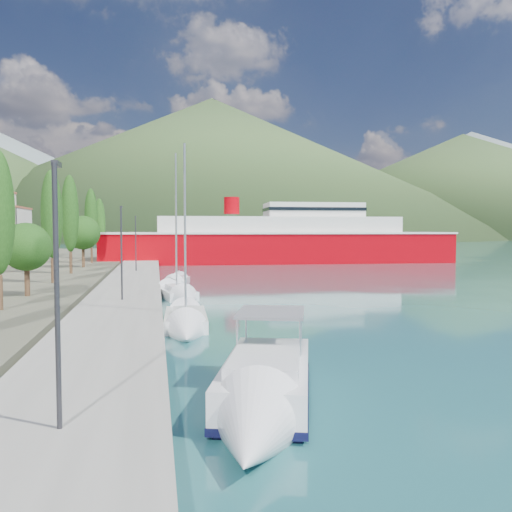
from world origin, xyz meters
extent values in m
plane|color=#20585B|center=(0.00, 120.00, 0.00)|extent=(1400.00, 1400.00, 0.00)
cube|color=gray|center=(-9.00, 26.00, 0.40)|extent=(5.00, 88.00, 0.80)
cone|color=slate|center=(80.00, 680.00, 90.00)|extent=(760.00, 760.00, 180.00)
cone|color=slate|center=(420.00, 600.00, 70.00)|extent=(640.00, 640.00, 140.00)
cone|color=#385229|center=(40.00, 400.00, 57.50)|extent=(480.00, 480.00, 115.00)
cone|color=#385229|center=(260.00, 380.00, 45.00)|extent=(420.00, 420.00, 90.00)
cylinder|color=#47301E|center=(-15.65, 10.98, 1.72)|extent=(0.30, 0.30, 2.03)
cylinder|color=#47301E|center=(-15.65, 17.16, 1.75)|extent=(0.36, 0.36, 2.10)
sphere|color=#1D4613|center=(-15.65, 17.16, 4.14)|extent=(3.36, 3.36, 3.36)
cylinder|color=#47301E|center=(-15.65, 25.98, 1.78)|extent=(0.30, 0.30, 2.16)
ellipsoid|color=#1D4613|center=(-15.65, 25.98, 6.68)|extent=(1.80, 1.80, 7.65)
cylinder|color=#47301E|center=(-15.65, 35.40, 1.84)|extent=(0.30, 0.30, 2.29)
ellipsoid|color=#1D4613|center=(-15.65, 35.40, 7.04)|extent=(1.80, 1.80, 8.10)
cylinder|color=#47301E|center=(-15.65, 44.60, 2.00)|extent=(0.36, 0.36, 2.61)
sphere|color=#1D4613|center=(-15.65, 44.60, 4.97)|extent=(4.17, 4.17, 4.17)
cylinder|color=#47301E|center=(-15.65, 52.82, 1.84)|extent=(0.30, 0.30, 2.28)
ellipsoid|color=#1D4613|center=(-15.65, 52.82, 7.03)|extent=(1.80, 1.80, 8.09)
cylinder|color=#47301E|center=(-15.65, 63.42, 1.76)|extent=(0.30, 0.30, 2.12)
ellipsoid|color=#1D4613|center=(-15.65, 63.42, 6.58)|extent=(1.80, 1.80, 7.52)
cylinder|color=#2D2D33|center=(-9.00, -8.11, 3.80)|extent=(0.12, 0.12, 6.00)
cube|color=#2D2D33|center=(-9.00, -7.86, 6.80)|extent=(0.15, 0.50, 0.12)
cylinder|color=#2D2D33|center=(-9.00, 13.25, 3.80)|extent=(0.12, 0.12, 6.00)
cube|color=#2D2D33|center=(-9.00, 13.50, 6.80)|extent=(0.15, 0.50, 0.12)
cylinder|color=#2D2D33|center=(-9.00, 36.50, 3.80)|extent=(0.12, 0.12, 6.00)
cube|color=#2D2D33|center=(-9.00, 36.75, 6.80)|extent=(0.15, 0.50, 0.12)
cube|color=black|center=(-3.47, -4.99, -0.05)|extent=(3.99, 6.49, 0.68)
cube|color=silver|center=(-3.47, -4.99, 0.73)|extent=(4.33, 6.86, 1.07)
cube|color=black|center=(-3.47, -4.99, 0.24)|extent=(4.40, 6.95, 0.21)
cube|color=silver|center=(-3.70, -5.74, 1.41)|extent=(2.87, 3.58, 0.39)
cube|color=slate|center=(-2.96, -3.36, 2.49)|extent=(2.92, 3.20, 0.10)
cone|color=silver|center=(-4.68, -8.86, 0.54)|extent=(3.35, 3.73, 2.53)
cube|color=silver|center=(-5.24, 7.82, 0.24)|extent=(2.52, 5.61, 0.88)
cube|color=silver|center=(-5.25, 7.45, 0.83)|extent=(1.46, 2.27, 0.34)
cylinder|color=silver|center=(-5.25, 7.45, 5.33)|extent=(0.12, 0.12, 9.29)
cone|color=silver|center=(-5.41, 4.30, 0.24)|extent=(2.38, 2.68, 2.25)
cube|color=silver|center=(-5.32, 19.89, 0.24)|extent=(3.29, 6.43, 0.87)
cube|color=silver|center=(-5.25, 19.49, 0.82)|extent=(1.75, 2.65, 0.34)
cylinder|color=silver|center=(-5.25, 19.49, 5.96)|extent=(0.12, 0.12, 10.58)
cone|color=silver|center=(-4.61, 16.03, 0.24)|extent=(2.69, 3.21, 2.21)
cube|color=silver|center=(-4.88, 28.76, 0.22)|extent=(2.85, 4.96, 0.80)
cube|color=silver|center=(-4.93, 28.46, 0.76)|extent=(1.54, 2.06, 0.31)
cylinder|color=silver|center=(-4.93, 28.46, 4.62)|extent=(0.12, 0.12, 8.00)
cone|color=silver|center=(-5.41, 25.83, 0.22)|extent=(2.40, 2.51, 2.04)
cube|color=#A60009|center=(12.89, 59.47, 2.11)|extent=(56.33, 15.05, 5.38)
cube|color=silver|center=(12.89, 59.47, 4.80)|extent=(56.74, 15.42, 0.29)
cube|color=silver|center=(12.89, 59.47, 5.95)|extent=(38.97, 11.99, 2.88)
cube|color=silver|center=(18.64, 59.11, 8.55)|extent=(16.02, 8.12, 2.31)
cylinder|color=#A60009|center=(5.22, 59.96, 9.22)|extent=(2.50, 2.50, 2.69)
camera|label=1|loc=(-6.80, -19.89, 5.31)|focal=35.00mm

